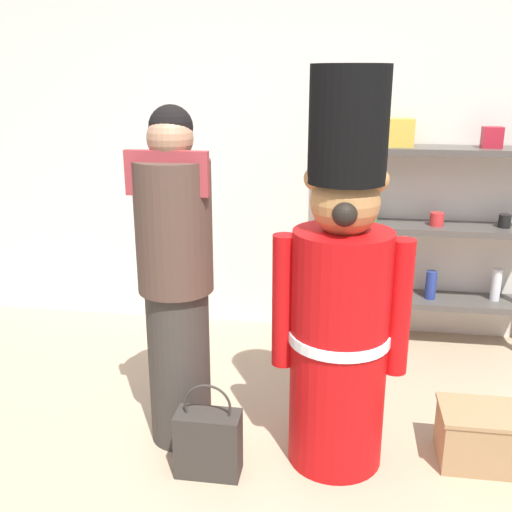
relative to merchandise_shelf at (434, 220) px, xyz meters
name	(u,v)px	position (x,y,z in m)	size (l,w,h in m)	color
back_wall	(302,148)	(-0.90, 0.22, 0.43)	(6.40, 0.12, 2.60)	silver
merchandise_shelf	(434,220)	(0.00, 0.00, 0.00)	(1.34, 0.35, 1.70)	#4C4742
teddy_bear_guard	(341,303)	(-0.59, -1.42, -0.06)	(0.62, 0.47, 1.83)	red
person_shopper	(176,279)	(-1.37, -1.36, -0.02)	(0.38, 0.36, 1.67)	#38332D
shopping_bag	(208,442)	(-1.16, -1.63, -0.71)	(0.30, 0.15, 0.46)	#332D28
display_crate	(486,436)	(0.13, -1.35, -0.73)	(0.45, 0.30, 0.27)	#9E7A51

